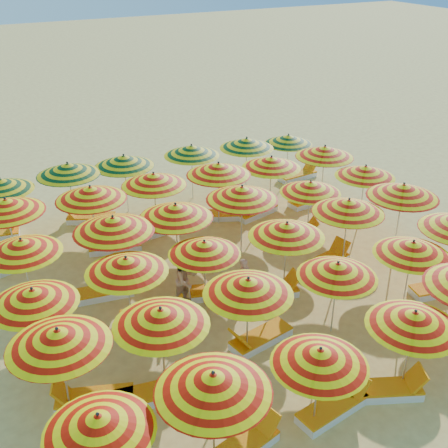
{
  "coord_description": "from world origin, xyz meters",
  "views": [
    {
      "loc": [
        -6.77,
        -12.8,
        9.31
      ],
      "look_at": [
        0.0,
        0.5,
        1.6
      ],
      "focal_mm": 45.0,
      "sensor_mm": 36.0,
      "label": 1
    }
  ],
  "objects_px": {
    "umbrella_21": "(242,193)",
    "umbrella_30": "(1,185)",
    "umbrella_3": "(414,320)",
    "lounger_7": "(260,338)",
    "umbrella_18": "(22,246)",
    "lounger_23": "(298,175)",
    "umbrella_0": "(99,423)",
    "umbrella_25": "(91,193)",
    "umbrella_23": "(365,171)",
    "lounger_17": "(141,234)",
    "umbrella_7": "(161,317)",
    "umbrella_32": "(124,161)",
    "umbrella_9": "(338,270)",
    "umbrella_2": "(320,357)",
    "umbrella_6": "(58,338)",
    "lounger_10": "(221,291)",
    "umbrella_27": "(218,169)",
    "lounger_12": "(326,262)",
    "lounger_13": "(105,292)",
    "umbrella_8": "(248,286)",
    "lounger_14": "(293,235)",
    "lounger_5": "(93,399)",
    "beachgoer_b": "(186,280)",
    "lounger_11": "(270,292)",
    "umbrella_31": "(68,169)",
    "umbrella_20": "(176,211)",
    "lounger_20": "(308,201)",
    "lounger_1": "(242,447)",
    "umbrella_33": "(192,150)",
    "beachgoer_a": "(245,280)",
    "umbrella_29": "(325,152)",
    "lounger_8": "(440,288)",
    "umbrella_22": "(311,187)",
    "umbrella_35": "(288,139)",
    "umbrella_28": "(271,162)",
    "lounger_18": "(231,214)",
    "umbrella_16": "(349,206)",
    "umbrella_1": "(213,383)",
    "umbrella_15": "(287,230)",
    "lounger_9": "(153,317)",
    "lounger_19": "(256,212)",
    "umbrella_19": "(113,224)",
    "umbrella_26": "(154,179)",
    "umbrella_24": "(6,206)",
    "umbrella_34": "(247,143)",
    "umbrella_10": "(413,248)",
    "umbrella_14": "(204,248)"
  },
  "relations": [
    {
      "from": "umbrella_29",
      "to": "lounger_9",
      "type": "height_order",
      "value": "umbrella_29"
    },
    {
      "from": "umbrella_31",
      "to": "lounger_23",
      "type": "bearing_deg",
      "value": -1.52
    },
    {
      "from": "lounger_23",
      "to": "beachgoer_a",
      "type": "relative_size",
      "value": 1.35
    },
    {
      "from": "lounger_13",
      "to": "umbrella_8",
      "type": "bearing_deg",
      "value": -50.95
    },
    {
      "from": "umbrella_9",
      "to": "umbrella_29",
      "type": "distance_m",
      "value": 8.16
    },
    {
      "from": "umbrella_23",
      "to": "lounger_18",
      "type": "height_order",
      "value": "umbrella_23"
    },
    {
      "from": "lounger_14",
      "to": "lounger_5",
      "type": "bearing_deg",
      "value": -134.96
    },
    {
      "from": "umbrella_18",
      "to": "lounger_23",
      "type": "xyz_separation_m",
      "value": [
        11.86,
        4.46,
        -1.81
      ]
    },
    {
      "from": "umbrella_35",
      "to": "umbrella_32",
      "type": "bearing_deg",
      "value": 178.48
    },
    {
      "from": "umbrella_0",
      "to": "umbrella_7",
      "type": "height_order",
      "value": "umbrella_7"
    },
    {
      "from": "umbrella_6",
      "to": "lounger_20",
      "type": "distance_m",
      "value": 12.68
    },
    {
      "from": "umbrella_21",
      "to": "umbrella_24",
      "type": "bearing_deg",
      "value": 160.01
    },
    {
      "from": "umbrella_34",
      "to": "lounger_14",
      "type": "height_order",
      "value": "umbrella_34"
    },
    {
      "from": "umbrella_0",
      "to": "umbrella_9",
      "type": "relative_size",
      "value": 1.04
    },
    {
      "from": "umbrella_3",
      "to": "lounger_7",
      "type": "distance_m",
      "value": 3.98
    },
    {
      "from": "umbrella_19",
      "to": "lounger_14",
      "type": "height_order",
      "value": "umbrella_19"
    },
    {
      "from": "umbrella_22",
      "to": "umbrella_26",
      "type": "xyz_separation_m",
      "value": [
        -4.51,
        2.61,
        0.16
      ]
    },
    {
      "from": "umbrella_14",
      "to": "lounger_18",
      "type": "bearing_deg",
      "value": 54.76
    },
    {
      "from": "umbrella_9",
      "to": "umbrella_2",
      "type": "bearing_deg",
      "value": -133.09
    },
    {
      "from": "umbrella_8",
      "to": "lounger_13",
      "type": "relative_size",
      "value": 1.59
    },
    {
      "from": "umbrella_21",
      "to": "beachgoer_a",
      "type": "distance_m",
      "value": 3.09
    },
    {
      "from": "umbrella_2",
      "to": "umbrella_33",
      "type": "distance_m",
      "value": 12.04
    },
    {
      "from": "umbrella_23",
      "to": "umbrella_26",
      "type": "distance_m",
      "value": 7.34
    },
    {
      "from": "umbrella_21",
      "to": "umbrella_30",
      "type": "distance_m",
      "value": 8.01
    },
    {
      "from": "lounger_17",
      "to": "beachgoer_a",
      "type": "bearing_deg",
      "value": 97.98
    },
    {
      "from": "lounger_7",
      "to": "lounger_12",
      "type": "distance_m",
      "value": 4.42
    },
    {
      "from": "umbrella_15",
      "to": "umbrella_25",
      "type": "xyz_separation_m",
      "value": [
        -4.24,
        4.75,
        0.08
      ]
    },
    {
      "from": "lounger_1",
      "to": "lounger_14",
      "type": "distance_m",
      "value": 9.15
    },
    {
      "from": "umbrella_23",
      "to": "lounger_17",
      "type": "xyz_separation_m",
      "value": [
        -7.52,
        2.39,
        -1.81
      ]
    },
    {
      "from": "umbrella_35",
      "to": "lounger_14",
      "type": "bearing_deg",
      "value": -120.16
    },
    {
      "from": "umbrella_7",
      "to": "umbrella_9",
      "type": "bearing_deg",
      "value": -0.68
    },
    {
      "from": "umbrella_23",
      "to": "umbrella_28",
      "type": "xyz_separation_m",
      "value": [
        -2.54,
        2.14,
        0.05
      ]
    },
    {
      "from": "umbrella_25",
      "to": "lounger_19",
      "type": "bearing_deg",
      "value": -0.6
    },
    {
      "from": "lounger_9",
      "to": "umbrella_23",
      "type": "bearing_deg",
      "value": 35.74
    },
    {
      "from": "umbrella_6",
      "to": "lounger_10",
      "type": "height_order",
      "value": "umbrella_6"
    },
    {
      "from": "umbrella_27",
      "to": "lounger_1",
      "type": "height_order",
      "value": "umbrella_27"
    },
    {
      "from": "umbrella_19",
      "to": "umbrella_34",
      "type": "height_order",
      "value": "umbrella_19"
    },
    {
      "from": "umbrella_20",
      "to": "lounger_20",
      "type": "distance_m",
      "value": 7.02
    },
    {
      "from": "umbrella_7",
      "to": "umbrella_32",
      "type": "relative_size",
      "value": 0.98
    },
    {
      "from": "umbrella_0",
      "to": "umbrella_25",
      "type": "bearing_deg",
      "value": 75.65
    },
    {
      "from": "umbrella_6",
      "to": "lounger_11",
      "type": "relative_size",
      "value": 1.53
    },
    {
      "from": "umbrella_16",
      "to": "lounger_5",
      "type": "xyz_separation_m",
      "value": [
        -8.63,
        -2.26,
        -1.9
      ]
    },
    {
      "from": "lounger_17",
      "to": "umbrella_1",
      "type": "bearing_deg",
      "value": 70.92
    },
    {
      "from": "umbrella_15",
      "to": "lounger_1",
      "type": "bearing_deg",
      "value": -130.39
    },
    {
      "from": "umbrella_10",
      "to": "lounger_18",
      "type": "distance_m",
      "value": 7.55
    },
    {
      "from": "umbrella_27",
      "to": "lounger_12",
      "type": "distance_m",
      "value": 4.9
    },
    {
      "from": "lounger_5",
      "to": "lounger_19",
      "type": "bearing_deg",
      "value": -121.34
    },
    {
      "from": "umbrella_21",
      "to": "umbrella_22",
      "type": "xyz_separation_m",
      "value": [
        2.5,
        -0.15,
        -0.24
      ]
    },
    {
      "from": "umbrella_32",
      "to": "beachgoer_b",
      "type": "xyz_separation_m",
      "value": [
        -0.4,
        -6.45,
        -1.26
      ]
    },
    {
      "from": "lounger_1",
      "to": "lounger_8",
      "type": "xyz_separation_m",
      "value": [
        7.88,
        2.38,
        0.0
      ]
    }
  ]
}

